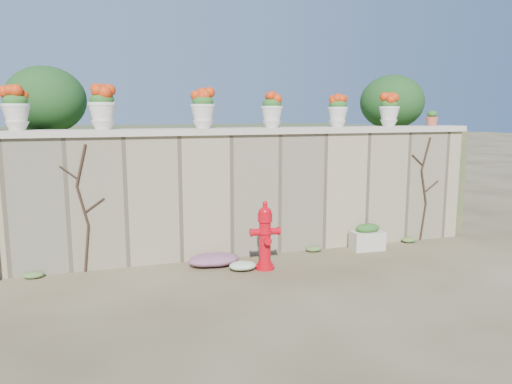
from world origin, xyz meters
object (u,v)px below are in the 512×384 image
object	(u,v)px
fire_hydrant	(265,235)
planter_box	(367,238)
urn_pot_0	(16,109)
terracotta_pot	(432,119)

from	to	relation	value
fire_hydrant	planter_box	bearing A→B (deg)	15.68
fire_hydrant	planter_box	size ratio (longest dim) A/B	1.81
planter_box	fire_hydrant	bearing A→B (deg)	-163.76
urn_pot_0	terracotta_pot	bearing A→B (deg)	0.00
planter_box	urn_pot_0	size ratio (longest dim) A/B	0.95
planter_box	terracotta_pot	size ratio (longest dim) A/B	2.13
urn_pot_0	planter_box	bearing A→B (deg)	-4.95
urn_pot_0	fire_hydrant	bearing A→B (deg)	-15.11
fire_hydrant	terracotta_pot	xyz separation A→B (m)	(3.58, 0.92, 1.70)
fire_hydrant	urn_pot_0	distance (m)	3.99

